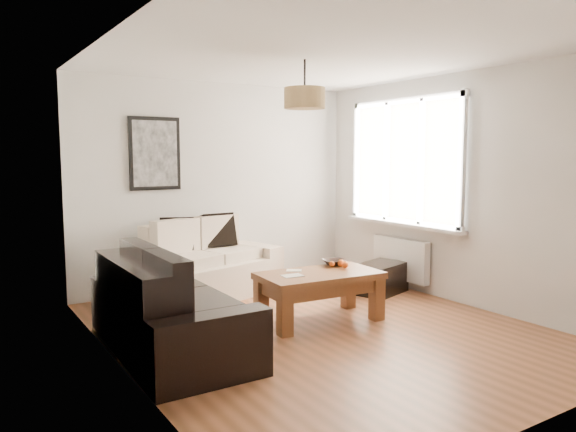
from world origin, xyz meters
TOP-DOWN VIEW (x-y plane):
  - floor at (0.00, 0.00)m, footprint 4.50×4.50m
  - ceiling at (0.00, 0.00)m, footprint 3.80×4.50m
  - wall_back at (0.00, 2.25)m, footprint 3.80×0.04m
  - wall_front at (0.00, -2.25)m, footprint 3.80×0.04m
  - wall_left at (-1.90, 0.00)m, footprint 0.04×4.50m
  - wall_right at (1.90, 0.00)m, footprint 0.04×4.50m
  - window_bay at (1.86, 0.80)m, footprint 0.14×1.90m
  - radiator at (1.82, 0.80)m, footprint 0.10×0.90m
  - poster at (-0.85, 2.22)m, footprint 0.62×0.04m
  - pendant_shade at (0.00, 0.30)m, footprint 0.40×0.40m
  - loveseat_cream at (-0.42, 1.78)m, footprint 1.92×1.35m
  - sofa_leather at (-1.43, 0.23)m, footprint 0.94×1.90m
  - coffee_table at (0.15, 0.24)m, footprint 1.27×0.76m
  - ottoman at (1.45, 0.75)m, footprint 0.74×0.59m
  - cushion_left at (-0.68, 1.99)m, footprint 0.41×0.28m
  - cushion_right at (-0.14, 1.99)m, footprint 0.42×0.15m
  - fruit_bowl at (0.51, 0.46)m, footprint 0.30×0.30m
  - orange_a at (0.48, 0.25)m, footprint 0.07×0.07m
  - orange_b at (0.51, 0.34)m, footprint 0.09×0.09m
  - orange_c at (0.40, 0.36)m, footprint 0.07×0.07m
  - papers at (-0.17, 0.25)m, footprint 0.22×0.17m

SIDE VIEW (x-z plane):
  - floor at x=0.00m, z-range 0.00..0.00m
  - ottoman at x=1.45m, z-range 0.00..0.37m
  - coffee_table at x=0.15m, z-range 0.00..0.50m
  - radiator at x=1.82m, z-range 0.12..0.64m
  - sofa_leather at x=-1.43m, z-range 0.00..0.82m
  - loveseat_cream at x=-0.42m, z-range 0.00..0.86m
  - papers at x=-0.17m, z-range 0.50..0.51m
  - fruit_bowl at x=0.51m, z-range 0.50..0.56m
  - orange_a at x=0.48m, z-range 0.50..0.58m
  - orange_b at x=0.51m, z-range 0.50..0.58m
  - orange_c at x=0.40m, z-range 0.51..0.57m
  - cushion_left at x=-0.68m, z-range 0.54..0.94m
  - cushion_right at x=-0.14m, z-range 0.54..0.96m
  - wall_back at x=0.00m, z-range 0.00..2.60m
  - wall_front at x=0.00m, z-range 0.00..2.60m
  - wall_left at x=-1.90m, z-range 0.00..2.60m
  - wall_right at x=1.90m, z-range 0.00..2.60m
  - window_bay at x=1.86m, z-range 0.80..2.40m
  - poster at x=-0.85m, z-range 1.26..2.13m
  - pendant_shade at x=0.00m, z-range 2.13..2.33m
  - ceiling at x=0.00m, z-range 2.60..2.60m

